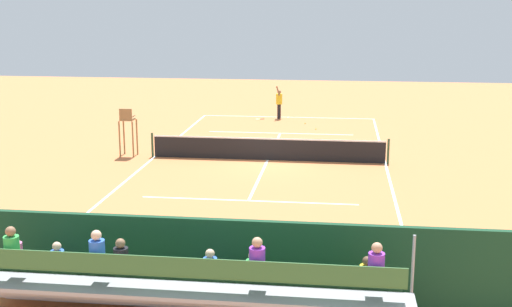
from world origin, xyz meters
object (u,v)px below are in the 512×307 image
(tennis_net, at_px, (268,149))
(courtside_bench, at_px, (336,273))
(tennis_player, at_px, (279,101))
(umpire_chair, at_px, (127,127))
(tennis_racket, at_px, (258,119))
(equipment_bag, at_px, (274,287))
(bleacher_stand, at_px, (185,287))
(tennis_ball_near, at_px, (305,123))
(tennis_ball_far, at_px, (316,129))

(tennis_net, relative_size, courtside_bench, 5.72)
(tennis_net, height_order, tennis_player, tennis_player)
(umpire_chair, distance_m, tennis_racket, 11.04)
(equipment_bag, bearing_deg, courtside_bench, -174.91)
(tennis_racket, bearing_deg, bleacher_stand, 93.67)
(tennis_ball_near, bearing_deg, umpire_chair, 50.48)
(tennis_player, relative_size, tennis_ball_far, 29.18)
(equipment_bag, relative_size, tennis_racket, 1.55)
(tennis_net, bearing_deg, tennis_ball_near, -97.24)
(tennis_net, distance_m, tennis_racket, 10.14)
(bleacher_stand, bearing_deg, tennis_ball_near, -92.74)
(umpire_chair, xyz_separation_m, tennis_ball_far, (-8.00, -7.29, -1.28))
(umpire_chair, distance_m, courtside_bench, 16.21)
(tennis_net, xyz_separation_m, equipment_bag, (-1.61, 13.40, -0.32))
(umpire_chair, bearing_deg, courtside_bench, 124.83)
(tennis_net, xyz_separation_m, tennis_player, (0.48, -10.47, 0.51))
(tennis_net, relative_size, tennis_racket, 17.75)
(tennis_net, bearing_deg, equipment_bag, 96.83)
(tennis_player, bearing_deg, tennis_net, 92.63)
(umpire_chair, relative_size, tennis_racket, 3.69)
(umpire_chair, distance_m, tennis_player, 11.92)
(courtside_bench, bearing_deg, tennis_player, -81.54)
(umpire_chair, distance_m, tennis_ball_far, 10.90)
(tennis_net, xyz_separation_m, tennis_ball_far, (-1.80, -7.31, -0.47))
(bleacher_stand, xyz_separation_m, courtside_bench, (-3.08, -2.10, -0.42))
(umpire_chair, distance_m, equipment_bag, 15.56)
(courtside_bench, bearing_deg, tennis_ball_near, -85.06)
(bleacher_stand, xyz_separation_m, tennis_player, (0.45, -25.84, 0.04))
(tennis_net, relative_size, tennis_player, 5.35)
(tennis_racket, bearing_deg, tennis_ball_near, 158.68)
(tennis_racket, bearing_deg, tennis_player, -157.86)
(tennis_net, bearing_deg, courtside_bench, 102.94)
(tennis_ball_near, bearing_deg, tennis_net, 82.76)
(equipment_bag, bearing_deg, umpire_chair, -59.81)
(umpire_chair, relative_size, tennis_ball_far, 32.42)
(tennis_player, distance_m, tennis_ball_far, 4.02)
(equipment_bag, distance_m, tennis_racket, 23.62)
(courtside_bench, height_order, tennis_racket, courtside_bench)
(bleacher_stand, relative_size, courtside_bench, 5.03)
(tennis_net, relative_size, tennis_ball_near, 156.06)
(tennis_racket, distance_m, tennis_ball_far, 4.38)
(tennis_player, xyz_separation_m, tennis_ball_near, (-1.61, 1.57, -0.98))
(bleacher_stand, relative_size, umpire_chair, 4.23)
(tennis_net, distance_m, tennis_ball_far, 7.54)
(courtside_bench, xyz_separation_m, tennis_racket, (4.70, -23.27, -0.54))
(tennis_player, distance_m, tennis_racket, 1.62)
(bleacher_stand, height_order, tennis_ball_far, bleacher_stand)
(umpire_chair, relative_size, equipment_bag, 2.38)
(tennis_net, xyz_separation_m, bleacher_stand, (0.03, 15.37, 0.47))
(tennis_ball_near, relative_size, tennis_ball_far, 1.00)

